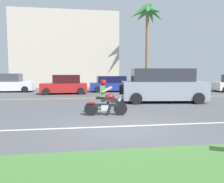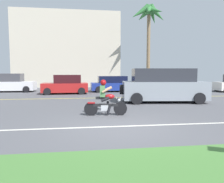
% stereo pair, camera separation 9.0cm
% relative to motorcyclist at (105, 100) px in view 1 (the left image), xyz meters
% --- Properties ---
extents(ground, '(56.00, 30.00, 0.04)m').
position_rel_motorcyclist_xyz_m(ground, '(0.31, 1.09, -0.64)').
color(ground, '#545459').
extents(lane_line_near, '(50.40, 0.12, 0.01)m').
position_rel_motorcyclist_xyz_m(lane_line_near, '(0.31, -1.88, -0.61)').
color(lane_line_near, silver).
rests_on(lane_line_near, ground).
extents(lane_line_far, '(50.40, 0.12, 0.01)m').
position_rel_motorcyclist_xyz_m(lane_line_far, '(0.31, 6.09, -0.61)').
color(lane_line_far, yellow).
rests_on(lane_line_far, ground).
extents(motorcyclist, '(1.75, 0.57, 1.46)m').
position_rel_motorcyclist_xyz_m(motorcyclist, '(0.00, 0.00, 0.00)').
color(motorcyclist, black).
rests_on(motorcyclist, ground).
extents(suv_nearby, '(5.12, 2.58, 1.97)m').
position_rel_motorcyclist_xyz_m(suv_nearby, '(3.82, 3.56, 0.34)').
color(suv_nearby, '#8C939E').
rests_on(suv_nearby, ground).
extents(parked_car_0, '(4.12, 1.86, 1.66)m').
position_rel_motorcyclist_xyz_m(parked_car_0, '(-7.34, 11.92, 0.15)').
color(parked_car_0, silver).
rests_on(parked_car_0, ground).
extents(parked_car_1, '(3.74, 2.07, 1.56)m').
position_rel_motorcyclist_xyz_m(parked_car_1, '(-2.27, 9.49, 0.11)').
color(parked_car_1, '#AD1E1E').
rests_on(parked_car_1, ground).
extents(parked_car_2, '(4.42, 1.90, 1.42)m').
position_rel_motorcyclist_xyz_m(parked_car_2, '(1.98, 10.92, 0.05)').
color(parked_car_2, navy).
rests_on(parked_car_2, ground).
extents(parked_car_3, '(4.01, 2.23, 1.55)m').
position_rel_motorcyclist_xyz_m(parked_car_3, '(7.34, 11.44, 0.10)').
color(parked_car_3, beige).
rests_on(parked_car_3, ground).
extents(palm_tree_0, '(4.19, 4.24, 9.12)m').
position_rel_motorcyclist_xyz_m(palm_tree_0, '(6.22, 14.15, 7.00)').
color(palm_tree_0, '#846B4C').
rests_on(palm_tree_0, ground).
extents(building_far, '(12.57, 4.00, 8.96)m').
position_rel_motorcyclist_xyz_m(building_far, '(-2.64, 19.09, 3.86)').
color(building_far, beige).
rests_on(building_far, ground).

